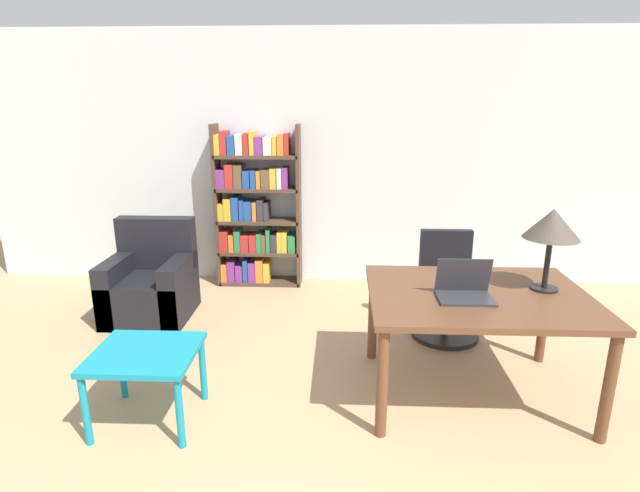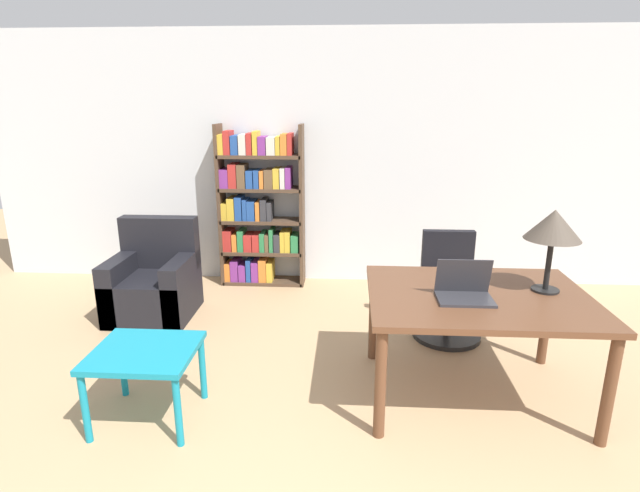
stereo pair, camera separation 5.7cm
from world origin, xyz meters
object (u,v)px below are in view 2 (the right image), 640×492
object	(u,v)px
side_table_blue	(145,360)
armchair	(154,285)
office_chair	(448,293)
laptop	(464,291)
bookshelf	(257,209)
desk	(478,306)
table_lamp	(553,227)

from	to	relation	value
side_table_blue	armchair	xyz separation A→B (m)	(-0.58, 1.61, -0.12)
armchair	office_chair	bearing A→B (deg)	-5.58
office_chair	laptop	bearing A→B (deg)	-96.44
laptop	office_chair	world-z (taller)	laptop
armchair	bookshelf	size ratio (longest dim) A/B	0.52
laptop	office_chair	distance (m)	1.13
desk	side_table_blue	xyz separation A→B (m)	(-2.11, -0.40, -0.24)
office_chair	bookshelf	distance (m)	2.25
laptop	table_lamp	size ratio (longest dim) A/B	0.63
desk	armchair	distance (m)	2.98
desk	armchair	xyz separation A→B (m)	(-2.69, 1.21, -0.37)
side_table_blue	laptop	bearing A→B (deg)	8.77
desk	side_table_blue	distance (m)	2.16
laptop	bookshelf	distance (m)	2.82
side_table_blue	table_lamp	bearing A→B (deg)	10.61
office_chair	side_table_blue	world-z (taller)	office_chair
side_table_blue	bookshelf	world-z (taller)	bookshelf
desk	bookshelf	world-z (taller)	bookshelf
office_chair	side_table_blue	bearing A→B (deg)	-147.42
desk	table_lamp	distance (m)	0.70
desk	laptop	size ratio (longest dim) A/B	4.13
laptop	side_table_blue	world-z (taller)	laptop
side_table_blue	armchair	distance (m)	1.72
armchair	desk	bearing A→B (deg)	-24.29
laptop	side_table_blue	bearing A→B (deg)	-171.23
laptop	desk	bearing A→B (deg)	37.16
table_lamp	bookshelf	bearing A→B (deg)	138.34
desk	armchair	size ratio (longest dim) A/B	1.59
table_lamp	armchair	world-z (taller)	table_lamp
bookshelf	laptop	bearing A→B (deg)	-52.04
laptop	office_chair	bearing A→B (deg)	83.56
laptop	side_table_blue	xyz separation A→B (m)	(-1.99, -0.31, -0.39)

